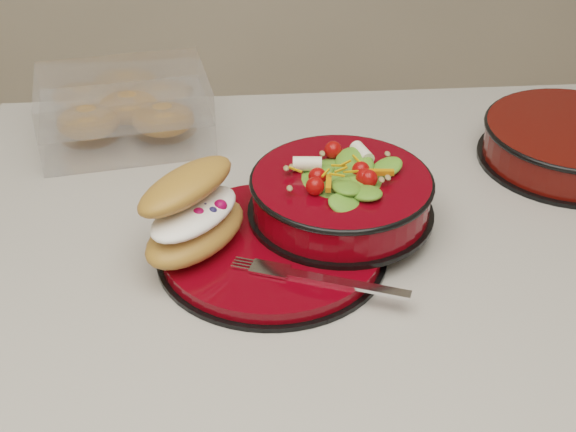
{
  "coord_description": "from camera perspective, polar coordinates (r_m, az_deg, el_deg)",
  "views": [
    {
      "loc": [
        -0.26,
        -0.79,
        1.46
      ],
      "look_at": [
        -0.2,
        -0.03,
        0.94
      ],
      "focal_mm": 50.0,
      "sensor_mm": 36.0,
      "label": 1
    }
  ],
  "objects": [
    {
      "name": "dinner_plate",
      "position": [
        0.92,
        -1.09,
        -2.31
      ],
      "size": [
        0.26,
        0.26,
        0.02
      ],
      "rotation": [
        0.0,
        0.0,
        -0.35
      ],
      "color": "black",
      "rests_on": "island_counter"
    },
    {
      "name": "extra_bowl",
      "position": [
        1.15,
        19.55,
        4.99
      ],
      "size": [
        0.25,
        0.25,
        0.05
      ],
      "rotation": [
        0.0,
        0.0,
        0.43
      ],
      "color": "black",
      "rests_on": "island_counter"
    },
    {
      "name": "fork",
      "position": [
        0.85,
        2.53,
        -4.51
      ],
      "size": [
        0.17,
        0.08,
        0.0
      ],
      "rotation": [
        0.0,
        0.0,
        1.2
      ],
      "color": "silver",
      "rests_on": "dinner_plate"
    },
    {
      "name": "croissant",
      "position": [
        0.89,
        -6.66,
        0.25
      ],
      "size": [
        0.15,
        0.18,
        0.09
      ],
      "rotation": [
        0.0,
        0.0,
        0.91
      ],
      "color": "#C0763A",
      "rests_on": "dinner_plate"
    },
    {
      "name": "pastry_box",
      "position": [
        1.16,
        -11.52,
        7.38
      ],
      "size": [
        0.26,
        0.2,
        0.09
      ],
      "rotation": [
        0.0,
        0.0,
        0.16
      ],
      "color": "white",
      "rests_on": "island_counter"
    },
    {
      "name": "salad_bowl",
      "position": [
        0.94,
        3.81,
        1.94
      ],
      "size": [
        0.22,
        0.22,
        0.09
      ],
      "rotation": [
        0.0,
        0.0,
        -0.36
      ],
      "color": "black",
      "rests_on": "dinner_plate"
    }
  ]
}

